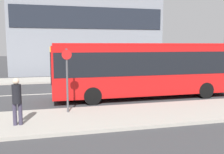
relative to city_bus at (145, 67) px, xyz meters
The scene contains 8 objects.
ground_plane 4.48m from the city_bus, 142.48° to the left, with size 120.00×120.00×0.00m, color #3A3A3D.
sidewalk_near 5.29m from the city_bus, 130.46° to the right, with size 44.00×3.50×0.13m.
sidewalk_far 9.47m from the city_bus, 110.26° to the left, with size 44.00×3.50×0.13m.
lane_centerline 4.47m from the city_bus, 142.48° to the left, with size 41.80×0.16×0.01m.
city_bus is the anchor object (origin of this frame).
parked_car_0 11.93m from the city_bus, 30.70° to the left, with size 4.47×1.88×1.34m.
pedestrian_near_stop 8.05m from the city_bus, 148.21° to the right, with size 0.35×0.34×1.81m.
bus_stop_sign 5.60m from the city_bus, 149.60° to the right, with size 0.44×0.12×2.89m.
Camera 1 is at (-2.33, -16.54, 3.18)m, focal length 40.00 mm.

